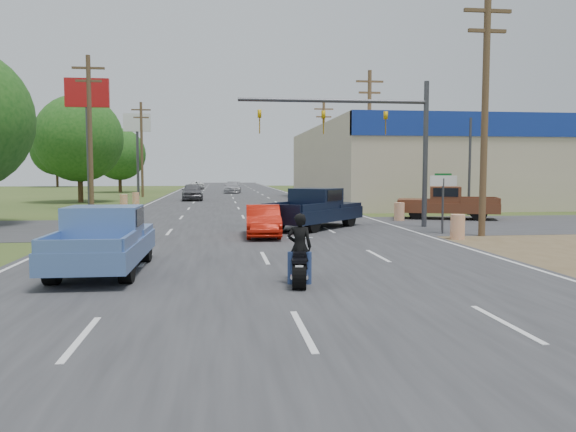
{
  "coord_description": "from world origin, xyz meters",
  "views": [
    {
      "loc": [
        -1.37,
        -9.15,
        2.68
      ],
      "look_at": [
        0.75,
        8.23,
        1.3
      ],
      "focal_mm": 35.0,
      "sensor_mm": 36.0,
      "label": 1
    }
  ],
  "objects": [
    {
      "name": "cross_road",
      "position": [
        0.0,
        18.0,
        0.01
      ],
      "size": [
        120.0,
        10.0,
        0.02
      ],
      "primitive_type": "cube",
      "color": "#2D2D30",
      "rests_on": "ground"
    },
    {
      "name": "navy_pickup",
      "position": [
        3.16,
        16.97,
        0.96
      ],
      "size": [
        5.42,
        5.8,
        1.91
      ],
      "rotation": [
        0.0,
        0.0,
        -0.71
      ],
      "color": "black",
      "rests_on": "ground"
    },
    {
      "name": "utility_pole_2",
      "position": [
        9.5,
        31.0,
        5.32
      ],
      "size": [
        2.0,
        0.28,
        10.0
      ],
      "color": "#4C3823",
      "rests_on": "ground"
    },
    {
      "name": "brown_pickup",
      "position": [
        11.34,
        21.36,
        0.93
      ],
      "size": [
        5.96,
        4.0,
        1.85
      ],
      "rotation": [
        0.0,
        0.0,
        1.2
      ],
      "color": "black",
      "rests_on": "ground"
    },
    {
      "name": "barrel_0",
      "position": [
        8.0,
        12.0,
        0.5
      ],
      "size": [
        0.56,
        0.56,
        1.0
      ],
      "primitive_type": "cylinder",
      "color": "orange",
      "rests_on": "ground"
    },
    {
      "name": "lane_sign",
      "position": [
        8.2,
        14.0,
        1.9
      ],
      "size": [
        1.2,
        0.08,
        2.52
      ],
      "color": "#3F3F44",
      "rests_on": "ground"
    },
    {
      "name": "barrel_1",
      "position": [
        8.4,
        20.5,
        0.5
      ],
      "size": [
        0.56,
        0.56,
        1.0
      ],
      "primitive_type": "cylinder",
      "color": "orange",
      "rests_on": "ground"
    },
    {
      "name": "tree_2",
      "position": [
        -14.2,
        66.0,
        4.95
      ],
      "size": [
        6.72,
        6.72,
        8.32
      ],
      "color": "#422D19",
      "rests_on": "ground"
    },
    {
      "name": "tree_5",
      "position": [
        30.0,
        95.0,
        5.88
      ],
      "size": [
        7.98,
        7.98,
        9.88
      ],
      "color": "#422D19",
      "rests_on": "ground"
    },
    {
      "name": "pole_sign_left_far",
      "position": [
        -10.5,
        56.0,
        7.17
      ],
      "size": [
        3.0,
        0.35,
        9.2
      ],
      "color": "#3F3F44",
      "rests_on": "ground"
    },
    {
      "name": "utility_pole_5",
      "position": [
        -9.5,
        28.0,
        5.32
      ],
      "size": [
        2.0,
        0.28,
        10.0
      ],
      "color": "#4C3823",
      "rests_on": "ground"
    },
    {
      "name": "distant_car_silver",
      "position": [
        0.28,
        61.95,
        0.71
      ],
      "size": [
        2.44,
        5.07,
        1.43
      ],
      "primitive_type": "imported",
      "rotation": [
        0.0,
        0.0,
        -0.09
      ],
      "color": "#B0AFB4",
      "rests_on": "ground"
    },
    {
      "name": "street_name_sign",
      "position": [
        8.8,
        15.5,
        1.61
      ],
      "size": [
        0.8,
        0.08,
        2.61
      ],
      "color": "#3F3F44",
      "rests_on": "ground"
    },
    {
      "name": "utility_pole_3",
      "position": [
        9.5,
        49.0,
        5.32
      ],
      "size": [
        2.0,
        0.28,
        10.0
      ],
      "color": "#4C3823",
      "rests_on": "ground"
    },
    {
      "name": "pole_sign_left_near",
      "position": [
        -10.5,
        32.0,
        7.17
      ],
      "size": [
        3.0,
        0.35,
        9.2
      ],
      "color": "#3F3F44",
      "rests_on": "ground"
    },
    {
      "name": "utility_pole_6",
      "position": [
        -9.5,
        52.0,
        5.32
      ],
      "size": [
        2.0,
        0.28,
        10.0
      ],
      "color": "#4C3823",
      "rests_on": "ground"
    },
    {
      "name": "motorcycle",
      "position": [
        0.49,
        3.85,
        0.47
      ],
      "size": [
        0.72,
        2.09,
        1.06
      ],
      "rotation": [
        0.0,
        0.0,
        -0.15
      ],
      "color": "black",
      "rests_on": "ground"
    },
    {
      "name": "ground",
      "position": [
        0.0,
        0.0,
        0.0
      ],
      "size": [
        200.0,
        200.0,
        0.0
      ],
      "primitive_type": "plane",
      "color": "#35491D",
      "rests_on": "ground"
    },
    {
      "name": "utility_pole_1",
      "position": [
        9.5,
        13.0,
        5.32
      ],
      "size": [
        2.0,
        0.28,
        10.0
      ],
      "color": "#4C3823",
      "rests_on": "ground"
    },
    {
      "name": "tree_6",
      "position": [
        -30.0,
        95.0,
        6.51
      ],
      "size": [
        8.82,
        8.82,
        10.92
      ],
      "color": "#422D19",
      "rests_on": "ground"
    },
    {
      "name": "distant_car_grey",
      "position": [
        -3.91,
        44.04,
        0.81
      ],
      "size": [
        2.17,
        4.86,
        1.62
      ],
      "primitive_type": "imported",
      "rotation": [
        0.0,
        0.0,
        0.05
      ],
      "color": "#555459",
      "rests_on": "ground"
    },
    {
      "name": "signal_mast",
      "position": [
        5.82,
        17.0,
        4.8
      ],
      "size": [
        9.12,
        0.4,
        7.0
      ],
      "color": "#3F3F44",
      "rests_on": "ground"
    },
    {
      "name": "barrel_3",
      "position": [
        -8.2,
        38.0,
        0.5
      ],
      "size": [
        0.56,
        0.56,
        1.0
      ],
      "primitive_type": "cylinder",
      "color": "orange",
      "rests_on": "ground"
    },
    {
      "name": "distant_car_white",
      "position": [
        -4.9,
        78.73,
        0.64
      ],
      "size": [
        2.64,
        4.8,
        1.27
      ],
      "primitive_type": "imported",
      "rotation": [
        0.0,
        0.0,
        3.26
      ],
      "color": "white",
      "rests_on": "ground"
    },
    {
      "name": "red_convertible",
      "position": [
        0.4,
        13.86,
        0.65
      ],
      "size": [
        1.54,
        4.0,
        1.3
      ],
      "primitive_type": "imported",
      "rotation": [
        0.0,
        0.0,
        -0.04
      ],
      "color": "#AC1407",
      "rests_on": "ground"
    },
    {
      "name": "main_road",
      "position": [
        0.0,
        40.0,
        0.01
      ],
      "size": [
        15.0,
        180.0,
        0.02
      ],
      "primitive_type": "cube",
      "color": "#2D2D30",
      "rests_on": "ground"
    },
    {
      "name": "tree_1",
      "position": [
        -13.5,
        42.0,
        5.57
      ],
      "size": [
        7.56,
        7.56,
        9.36
      ],
      "color": "#422D19",
      "rests_on": "ground"
    },
    {
      "name": "barrel_2",
      "position": [
        -8.5,
        34.0,
        0.5
      ],
      "size": [
        0.56,
        0.56,
        1.0
      ],
      "primitive_type": "cylinder",
      "color": "orange",
      "rests_on": "ground"
    },
    {
      "name": "dirt_verge",
      "position": [
        11.0,
        10.0,
        0.01
      ],
      "size": [
        8.0,
        18.0,
        0.01
      ],
      "primitive_type": "cube",
      "color": "brown",
      "rests_on": "ground"
    },
    {
      "name": "blue_pickup",
      "position": [
        -4.45,
        6.27,
        0.89
      ],
      "size": [
        2.09,
        5.34,
        1.76
      ],
      "rotation": [
        0.0,
        0.0,
        -0.01
      ],
      "color": "black",
      "rests_on": "ground"
    },
    {
      "name": "rider",
      "position": [
        0.5,
        3.9,
        0.8
      ],
      "size": [
        0.64,
        0.47,
        1.61
      ],
      "primitive_type": "imported",
      "rotation": [
        0.0,
        0.0,
        2.99
      ],
      "color": "black",
      "rests_on": "ground"
    }
  ]
}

